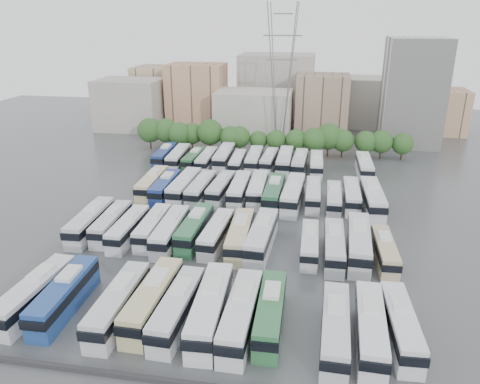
% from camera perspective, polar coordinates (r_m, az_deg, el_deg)
% --- Properties ---
extents(ground, '(220.00, 220.00, 0.00)m').
position_cam_1_polar(ground, '(72.79, -0.58, -4.52)').
color(ground, '#424447').
rests_on(ground, ground).
extents(parapet, '(56.00, 0.50, 0.50)m').
position_cam_1_polar(parapet, '(45.90, -8.74, -21.85)').
color(parapet, '#2D2D30').
rests_on(parapet, ground).
extents(tree_line, '(65.09, 7.44, 7.90)m').
position_cam_1_polar(tree_line, '(111.01, 2.44, 6.78)').
color(tree_line, black).
rests_on(tree_line, ground).
extents(city_buildings, '(102.00, 35.00, 20.00)m').
position_cam_1_polar(city_buildings, '(139.85, 1.84, 11.26)').
color(city_buildings, '#9E998E').
rests_on(city_buildings, ground).
extents(apartment_tower, '(14.00, 14.00, 26.00)m').
position_cam_1_polar(apartment_tower, '(125.87, 20.30, 11.30)').
color(apartment_tower, silver).
rests_on(apartment_tower, ground).
extents(electricity_pylon, '(9.00, 6.91, 33.83)m').
position_cam_1_polar(electricity_pylon, '(115.75, 5.08, 14.58)').
color(electricity_pylon, slate).
rests_on(electricity_pylon, ground).
extents(bus_r0_s1, '(3.43, 12.94, 4.02)m').
position_cam_1_polar(bus_r0_s1, '(58.23, -23.72, -11.24)').
color(bus_r0_s1, silver).
rests_on(bus_r0_s1, ground).
extents(bus_r0_s2, '(3.20, 12.78, 3.98)m').
position_cam_1_polar(bus_r0_s2, '(56.80, -20.62, -11.63)').
color(bus_r0_s2, navy).
rests_on(bus_r0_s2, ground).
extents(bus_r0_s4, '(2.99, 12.91, 4.04)m').
position_cam_1_polar(bus_r0_s4, '(53.53, -14.59, -12.99)').
color(bus_r0_s4, silver).
rests_on(bus_r0_s4, ground).
extents(bus_r0_s5, '(3.14, 13.24, 4.14)m').
position_cam_1_polar(bus_r0_s5, '(53.34, -10.58, -12.69)').
color(bus_r0_s5, '#CAC18B').
rests_on(bus_r0_s5, ground).
extents(bus_r0_s6, '(3.08, 12.58, 3.93)m').
position_cam_1_polar(bus_r0_s6, '(51.73, -7.61, -13.82)').
color(bus_r0_s6, silver).
rests_on(bus_r0_s6, ground).
extents(bus_r0_s7, '(3.61, 13.77, 4.28)m').
position_cam_1_polar(bus_r0_s7, '(51.03, -3.63, -13.95)').
color(bus_r0_s7, silver).
rests_on(bus_r0_s7, ground).
extents(bus_r0_s8, '(2.93, 13.10, 4.10)m').
position_cam_1_polar(bus_r0_s8, '(50.22, 0.11, -14.67)').
color(bus_r0_s8, silver).
rests_on(bus_r0_s8, ground).
extents(bus_r0_s9, '(2.95, 12.31, 3.84)m').
position_cam_1_polar(bus_r0_s9, '(50.80, 3.73, -14.43)').
color(bus_r0_s9, '#2E6C3E').
rests_on(bus_r0_s9, ground).
extents(bus_r0_s11, '(3.00, 12.51, 3.91)m').
position_cam_1_polar(bus_r0_s11, '(49.43, 11.53, -15.96)').
color(bus_r0_s11, silver).
rests_on(bus_r0_s11, ground).
extents(bus_r0_s12, '(3.07, 12.66, 3.95)m').
position_cam_1_polar(bus_r0_s12, '(50.25, 15.62, -15.65)').
color(bus_r0_s12, white).
rests_on(bus_r0_s12, ground).
extents(bus_r0_s13, '(3.20, 12.03, 3.74)m').
position_cam_1_polar(bus_r0_s13, '(51.68, 19.01, -15.09)').
color(bus_r0_s13, silver).
rests_on(bus_r0_s13, ground).
extents(bus_r1_s0, '(3.34, 12.90, 4.01)m').
position_cam_1_polar(bus_r1_s0, '(74.09, -17.78, -3.43)').
color(bus_r1_s0, silver).
rests_on(bus_r1_s0, ground).
extents(bus_r1_s1, '(3.06, 11.74, 3.65)m').
position_cam_1_polar(bus_r1_s1, '(73.13, -15.43, -3.65)').
color(bus_r1_s1, silver).
rests_on(bus_r1_s1, ground).
extents(bus_r1_s2, '(2.56, 11.58, 3.63)m').
position_cam_1_polar(bus_r1_s2, '(70.77, -13.47, -4.31)').
color(bus_r1_s2, silver).
rests_on(bus_r1_s2, ground).
extents(bus_r1_s3, '(2.88, 11.66, 3.64)m').
position_cam_1_polar(bus_r1_s3, '(70.47, -10.58, -4.19)').
color(bus_r1_s3, silver).
rests_on(bus_r1_s3, ground).
extents(bus_r1_s4, '(3.01, 12.51, 3.91)m').
position_cam_1_polar(bus_r1_s4, '(68.47, -8.48, -4.70)').
color(bus_r1_s4, silver).
rests_on(bus_r1_s4, ground).
extents(bus_r1_s5, '(2.97, 12.56, 3.92)m').
position_cam_1_polar(bus_r1_s5, '(68.87, -5.55, -4.39)').
color(bus_r1_s5, '#2D6B43').
rests_on(bus_r1_s5, ground).
extents(bus_r1_s6, '(3.15, 11.90, 3.70)m').
position_cam_1_polar(bus_r1_s6, '(67.37, -2.88, -5.02)').
color(bus_r1_s6, white).
rests_on(bus_r1_s6, ground).
extents(bus_r1_s7, '(3.27, 12.81, 3.99)m').
position_cam_1_polar(bus_r1_s7, '(66.30, 0.00, -5.31)').
color(bus_r1_s7, beige).
rests_on(bus_r1_s7, ground).
extents(bus_r1_s8, '(3.43, 13.34, 4.15)m').
position_cam_1_polar(bus_r1_s8, '(65.86, 2.65, -5.44)').
color(bus_r1_s8, silver).
rests_on(bus_r1_s8, ground).
extents(bus_r1_s10, '(2.55, 10.85, 3.39)m').
position_cam_1_polar(bus_r1_s10, '(65.34, 8.48, -6.26)').
color(bus_r1_s10, silver).
rests_on(bus_r1_s10, ground).
extents(bus_r1_s11, '(2.72, 12.07, 3.78)m').
position_cam_1_polar(bus_r1_s11, '(64.96, 11.41, -6.44)').
color(bus_r1_s11, silver).
rests_on(bus_r1_s11, ground).
extents(bus_r1_s12, '(3.41, 13.63, 4.25)m').
position_cam_1_polar(bus_r1_s12, '(66.02, 14.28, -6.00)').
color(bus_r1_s12, silver).
rests_on(bus_r1_s12, ground).
extents(bus_r1_s13, '(2.88, 11.16, 3.47)m').
position_cam_1_polar(bus_r1_s13, '(65.58, 17.23, -6.88)').
color(bus_r1_s13, '#C5B187').
rests_on(bus_r1_s13, ground).
extents(bus_r2_s1, '(3.21, 12.65, 3.94)m').
position_cam_1_polar(bus_r2_s1, '(87.89, -10.65, 1.05)').
color(bus_r2_s1, beige).
rests_on(bus_r2_s1, ground).
extents(bus_r2_s2, '(2.87, 12.22, 3.82)m').
position_cam_1_polar(bus_r2_s2, '(85.89, -9.07, 0.64)').
color(bus_r2_s2, navy).
rests_on(bus_r2_s2, ground).
extents(bus_r2_s3, '(3.16, 13.24, 4.14)m').
position_cam_1_polar(bus_r2_s3, '(85.15, -6.81, 0.69)').
color(bus_r2_s3, silver).
rests_on(bus_r2_s3, ground).
extents(bus_r2_s4, '(3.03, 12.52, 3.91)m').
position_cam_1_polar(bus_r2_s4, '(84.15, -4.79, 0.43)').
color(bus_r2_s4, silver).
rests_on(bus_r2_s4, ground).
extents(bus_r2_s5, '(3.25, 12.19, 3.79)m').
position_cam_1_polar(bus_r2_s5, '(84.31, -2.34, 0.49)').
color(bus_r2_s5, silver).
rests_on(bus_r2_s5, ground).
extents(bus_r2_s6, '(2.98, 12.51, 3.91)m').
position_cam_1_polar(bus_r2_s6, '(83.45, -0.08, 0.33)').
color(bus_r2_s6, white).
rests_on(bus_r2_s6, ground).
extents(bus_r2_s7, '(3.14, 12.73, 3.97)m').
position_cam_1_polar(bus_r2_s7, '(83.61, 2.17, 0.38)').
color(bus_r2_s7, white).
rests_on(bus_r2_s7, ground).
extents(bus_r2_s8, '(2.91, 12.91, 4.04)m').
position_cam_1_polar(bus_r2_s8, '(81.84, 4.16, -0.10)').
color(bus_r2_s8, '#2A633F').
rests_on(bus_r2_s8, ground).
extents(bus_r2_s9, '(3.57, 13.64, 4.24)m').
position_cam_1_polar(bus_r2_s9, '(81.36, 6.48, -0.24)').
color(bus_r2_s9, silver).
rests_on(bus_r2_s9, ground).
extents(bus_r2_s10, '(2.74, 11.65, 3.64)m').
position_cam_1_polar(bus_r2_s10, '(82.56, 8.89, -0.26)').
color(bus_r2_s10, silver).
rests_on(bus_r2_s10, ground).
extents(bus_r2_s11, '(2.47, 11.24, 3.52)m').
position_cam_1_polar(bus_r2_s11, '(81.39, 11.36, -0.79)').
color(bus_r2_s11, silver).
rests_on(bus_r2_s11, ground).
extents(bus_r2_s12, '(2.72, 12.06, 3.78)m').
position_cam_1_polar(bus_r2_s12, '(83.11, 13.45, -0.41)').
color(bus_r2_s12, silver).
rests_on(bus_r2_s12, ground).
extents(bus_r2_s13, '(3.57, 13.77, 4.28)m').
position_cam_1_polar(bus_r2_s13, '(82.02, 15.85, -0.74)').
color(bus_r2_s13, silver).
rests_on(bus_r2_s13, ground).
extents(bus_r3_s0, '(3.17, 12.21, 3.80)m').
position_cam_1_polar(bus_r3_s0, '(105.23, -9.18, 4.42)').
color(bus_r3_s0, navy).
rests_on(bus_r3_s0, ground).
extents(bus_r3_s1, '(3.37, 12.62, 3.92)m').
position_cam_1_polar(bus_r3_s1, '(103.26, -7.54, 4.22)').
color(bus_r3_s1, silver).
rests_on(bus_r3_s1, ground).
extents(bus_r3_s2, '(2.88, 11.51, 3.59)m').
position_cam_1_polar(bus_r3_s2, '(102.19, -5.62, 4.03)').
color(bus_r3_s2, '#2A6338').
rests_on(bus_r3_s2, ground).
extents(bus_r3_s3, '(2.64, 11.82, 3.70)m').
position_cam_1_polar(bus_r3_s3, '(101.11, -4.07, 3.93)').
color(bus_r3_s3, silver).
rests_on(bus_r3_s3, ground).
extents(bus_r3_s4, '(3.23, 13.29, 4.15)m').
position_cam_1_polar(bus_r3_s4, '(102.29, -1.94, 4.30)').
color(bus_r3_s4, silver).
rests_on(bus_r3_s4, ground).
extents(bus_r3_s5, '(2.78, 11.19, 3.49)m').
position_cam_1_polar(bus_r3_s5, '(99.76, -0.29, 3.68)').
color(bus_r3_s5, white).
rests_on(bus_r3_s5, ground).
extents(bus_r3_s6, '(2.96, 12.36, 3.86)m').
position_cam_1_polar(bus_r3_s6, '(100.93, 1.73, 3.99)').
color(bus_r3_s6, silver).
rests_on(bus_r3_s6, ground).
extents(bus_r3_s7, '(3.04, 11.67, 3.63)m').
position_cam_1_polar(bus_r3_s7, '(100.80, 3.57, 3.86)').
color(bus_r3_s7, silver).
rests_on(bus_r3_s7, ground).
extents(bus_r3_s8, '(2.95, 13.21, 4.14)m').
position_cam_1_polar(bus_r3_s8, '(99.87, 5.48, 3.80)').
color(bus_r3_s8, silver).
rests_on(bus_r3_s8, ground).
extents(bus_r3_s9, '(3.06, 12.39, 3.86)m').
position_cam_1_polar(bus_r3_s9, '(99.47, 7.29, 3.57)').
color(bus_r3_s9, silver).
rests_on(bus_r3_s9, ground).
extents(bus_r3_s10, '(2.90, 12.09, 3.77)m').
position_cam_1_polar(bus_r3_s10, '(99.09, 9.29, 3.37)').
color(bus_r3_s10, silver).
rests_on(bus_r3_s10, ground).
extents(bus_r3_s13, '(3.02, 12.57, 3.93)m').
position_cam_1_polar(bus_r3_s13, '(99.36, 14.92, 3.02)').
color(bus_r3_s13, silver).
rests_on(bus_r3_s13, ground).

